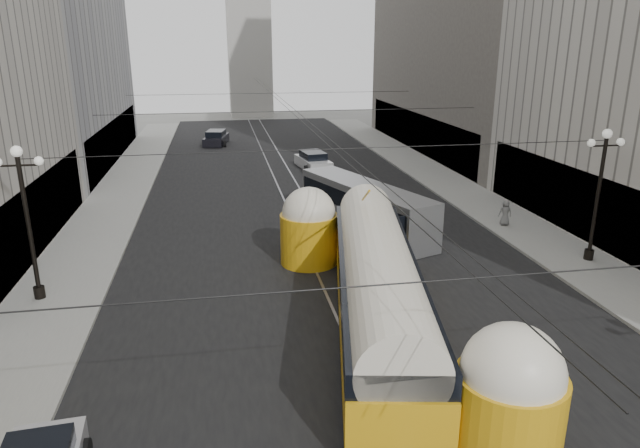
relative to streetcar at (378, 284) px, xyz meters
name	(u,v)px	position (x,y,z in m)	size (l,w,h in m)	color
road	(294,198)	(-0.50, 19.41, -1.88)	(20.00, 85.00, 0.02)	black
sidewalk_left	(121,192)	(-12.50, 22.91, -1.80)	(4.00, 72.00, 0.15)	gray
sidewalk_right	(440,179)	(11.50, 22.91, -1.80)	(4.00, 72.00, 0.15)	gray
rail_left	(283,198)	(-1.25, 19.41, -1.88)	(0.12, 85.00, 0.04)	gray
rail_right	(305,198)	(0.25, 19.41, -1.88)	(0.12, 85.00, 0.04)	gray
distant_tower	(248,7)	(-0.50, 66.91, 13.09)	(6.00, 6.00, 31.36)	#B2AFA8
lamppost_left_mid	(27,215)	(-13.10, 4.91, 1.87)	(1.86, 0.44, 6.37)	black
lamppost_right_mid	(599,188)	(12.10, 4.91, 1.87)	(1.86, 0.44, 6.37)	black
catenary	(297,114)	(-0.38, 18.40, 4.01)	(25.00, 72.00, 0.23)	black
streetcar	(378,284)	(0.00, 0.00, 0.00)	(5.56, 17.24, 3.84)	gold
city_bus	(365,205)	(2.54, 11.73, -0.40)	(5.76, 10.98, 2.69)	gray
sedan_white_far	(313,161)	(2.34, 28.50, -1.19)	(2.65, 5.00, 1.50)	white
sedan_dark_far	(216,138)	(-5.71, 42.29, -1.20)	(2.83, 5.03, 1.50)	black
pedestrian_sidewalk_right	(505,213)	(10.66, 10.74, -0.98)	(0.73, 0.45, 1.50)	slate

